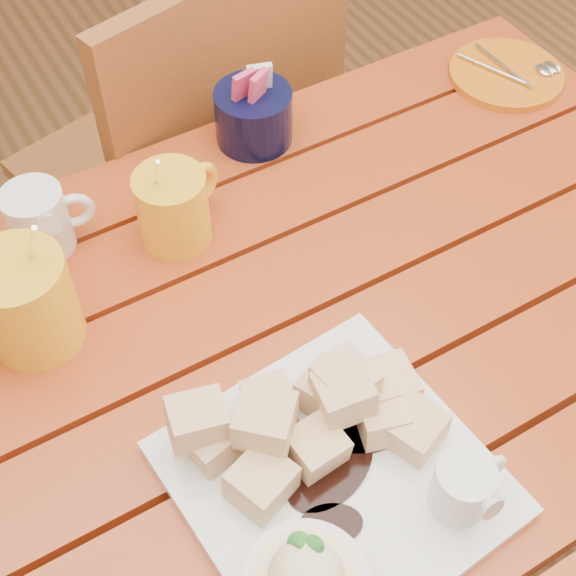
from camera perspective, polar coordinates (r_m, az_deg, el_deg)
table at (r=0.93m, az=0.65°, el=-9.41°), size 1.20×0.79×0.75m
dessert_plate at (r=0.74m, az=2.84°, el=-13.87°), size 0.29×0.29×0.11m
coffee_mug_left at (r=0.86m, az=-18.35°, el=-0.98°), size 0.14×0.10×0.17m
coffee_mug_right at (r=0.93m, az=-8.09°, el=5.81°), size 0.11×0.08×0.14m
cream_pitcher at (r=0.95m, az=-17.21°, el=4.72°), size 0.10×0.09×0.09m
sugar_caddy at (r=1.05m, az=-2.46°, el=12.21°), size 0.10×0.10×0.11m
orange_saucer at (r=1.21m, az=15.32°, el=14.47°), size 0.16×0.16×0.02m
chair_far at (r=1.39m, az=-6.48°, el=8.62°), size 0.53×0.53×0.92m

